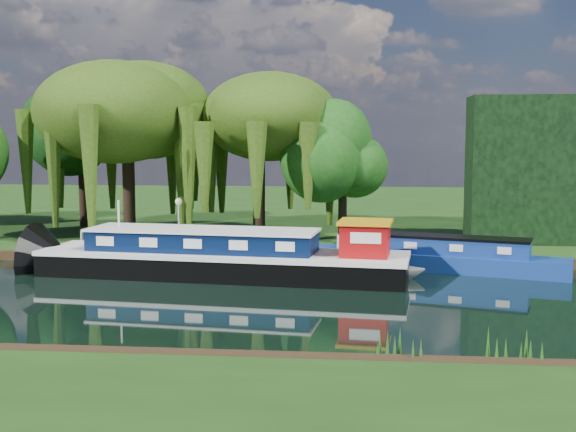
# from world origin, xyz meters

# --- Properties ---
(ground) EXTENTS (120.00, 120.00, 0.00)m
(ground) POSITION_xyz_m (0.00, 0.00, 0.00)
(ground) COLOR black
(far_bank) EXTENTS (120.00, 52.00, 0.45)m
(far_bank) POSITION_xyz_m (0.00, 34.00, 0.23)
(far_bank) COLOR #16340E
(far_bank) RESTS_ON ground
(dutch_barge) EXTENTS (16.78, 5.47, 3.48)m
(dutch_barge) POSITION_xyz_m (4.06, 4.68, 0.86)
(dutch_barge) COLOR black
(dutch_barge) RESTS_ON ground
(narrowboat) EXTENTS (12.08, 5.41, 1.75)m
(narrowboat) POSITION_xyz_m (13.60, 7.30, 0.62)
(narrowboat) COLOR navy
(narrowboat) RESTS_ON ground
(white_cruiser) EXTENTS (2.47, 2.22, 1.16)m
(white_cruiser) POSITION_xyz_m (11.79, 5.01, 0.00)
(white_cruiser) COLOR silver
(white_cruiser) RESTS_ON ground
(willow_left) EXTENTS (8.03, 8.03, 9.62)m
(willow_left) POSITION_xyz_m (-3.25, 13.80, 7.44)
(willow_left) COLOR black
(willow_left) RESTS_ON far_bank
(willow_right) EXTENTS (7.05, 7.05, 8.59)m
(willow_right) POSITION_xyz_m (4.35, 13.59, 6.71)
(willow_right) COLOR black
(willow_right) RESTS_ON far_bank
(tree_far_mid) EXTENTS (5.04, 5.04, 8.25)m
(tree_far_mid) POSITION_xyz_m (-7.94, 18.79, 6.14)
(tree_far_mid) COLOR black
(tree_far_mid) RESTS_ON far_bank
(tree_far_right) EXTENTS (4.08, 4.08, 6.68)m
(tree_far_right) POSITION_xyz_m (9.09, 12.61, 5.06)
(tree_far_right) COLOR black
(tree_far_right) RESTS_ON far_bank
(conifer_hedge) EXTENTS (6.00, 3.00, 8.00)m
(conifer_hedge) POSITION_xyz_m (19.00, 14.00, 4.45)
(conifer_hedge) COLOR black
(conifer_hedge) RESTS_ON far_bank
(lamppost) EXTENTS (0.36, 0.36, 2.56)m
(lamppost) POSITION_xyz_m (0.50, 10.50, 2.42)
(lamppost) COLOR silver
(lamppost) RESTS_ON far_bank
(mooring_posts) EXTENTS (19.16, 0.16, 1.00)m
(mooring_posts) POSITION_xyz_m (-0.50, 8.40, 0.95)
(mooring_posts) COLOR silver
(mooring_posts) RESTS_ON far_bank
(reeds_near) EXTENTS (33.70, 1.50, 1.10)m
(reeds_near) POSITION_xyz_m (6.87, -7.57, 0.55)
(reeds_near) COLOR #1A4712
(reeds_near) RESTS_ON ground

